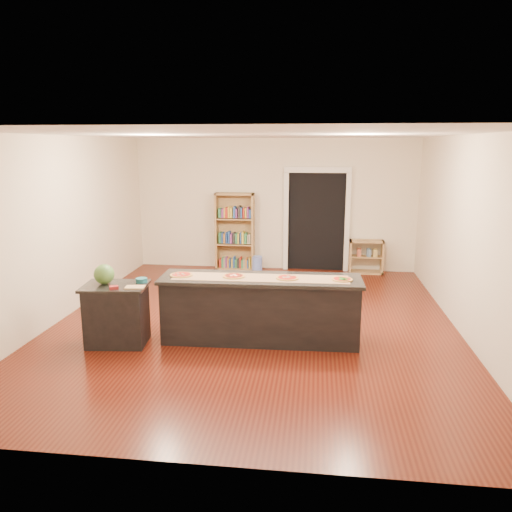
# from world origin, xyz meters

# --- Properties ---
(room) EXTENTS (6.00, 7.00, 2.80)m
(room) POSITION_xyz_m (0.00, 0.00, 1.40)
(room) COLOR beige
(room) RESTS_ON ground
(doorway) EXTENTS (1.40, 0.09, 2.21)m
(doorway) POSITION_xyz_m (0.90, 3.46, 1.20)
(doorway) COLOR black
(doorway) RESTS_ON room
(kitchen_island) EXTENTS (2.73, 0.74, 0.90)m
(kitchen_island) POSITION_xyz_m (0.17, -0.68, 0.45)
(kitchen_island) COLOR black
(kitchen_island) RESTS_ON ground
(side_counter) EXTENTS (0.84, 0.62, 0.83)m
(side_counter) POSITION_xyz_m (-1.74, -1.04, 0.42)
(side_counter) COLOR black
(side_counter) RESTS_ON ground
(bookshelf) EXTENTS (0.83, 0.30, 1.66)m
(bookshelf) POSITION_xyz_m (-0.84, 3.30, 0.83)
(bookshelf) COLOR #AB8653
(bookshelf) RESTS_ON ground
(low_shelf) EXTENTS (0.71, 0.30, 0.71)m
(low_shelf) POSITION_xyz_m (1.96, 3.30, 0.35)
(low_shelf) COLOR #AB8653
(low_shelf) RESTS_ON ground
(waste_bin) EXTENTS (0.22, 0.22, 0.32)m
(waste_bin) POSITION_xyz_m (-0.34, 3.20, 0.16)
(waste_bin) COLOR #6785E7
(waste_bin) RESTS_ON ground
(kraft_paper) EXTENTS (2.38, 0.49, 0.00)m
(kraft_paper) POSITION_xyz_m (0.17, -0.70, 0.90)
(kraft_paper) COLOR #97764E
(kraft_paper) RESTS_ON kitchen_island
(watermelon) EXTENTS (0.27, 0.27, 0.27)m
(watermelon) POSITION_xyz_m (-1.90, -1.02, 0.97)
(watermelon) COLOR #144214
(watermelon) RESTS_ON side_counter
(cutting_board) EXTENTS (0.27, 0.19, 0.02)m
(cutting_board) POSITION_xyz_m (-1.43, -1.14, 0.84)
(cutting_board) COLOR tan
(cutting_board) RESTS_ON side_counter
(package_red) EXTENTS (0.14, 0.12, 0.04)m
(package_red) POSITION_xyz_m (-1.68, -1.23, 0.85)
(package_red) COLOR maroon
(package_red) RESTS_ON side_counter
(package_teal) EXTENTS (0.16, 0.16, 0.06)m
(package_teal) POSITION_xyz_m (-1.43, -0.87, 0.86)
(package_teal) COLOR #195966
(package_teal) RESTS_ON side_counter
(pizza_a) EXTENTS (0.29, 0.29, 0.02)m
(pizza_a) POSITION_xyz_m (-0.92, -0.72, 0.91)
(pizza_a) COLOR #B28A44
(pizza_a) RESTS_ON kitchen_island
(pizza_b) EXTENTS (0.28, 0.28, 0.02)m
(pizza_b) POSITION_xyz_m (-0.19, -0.69, 0.91)
(pizza_b) COLOR #B28A44
(pizza_b) RESTS_ON kitchen_island
(pizza_c) EXTENTS (0.30, 0.30, 0.02)m
(pizza_c) POSITION_xyz_m (0.53, -0.70, 0.91)
(pizza_c) COLOR #B28A44
(pizza_c) RESTS_ON kitchen_island
(pizza_d) EXTENTS (0.29, 0.29, 0.02)m
(pizza_d) POSITION_xyz_m (1.26, -0.69, 0.91)
(pizza_d) COLOR #B28A44
(pizza_d) RESTS_ON kitchen_island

